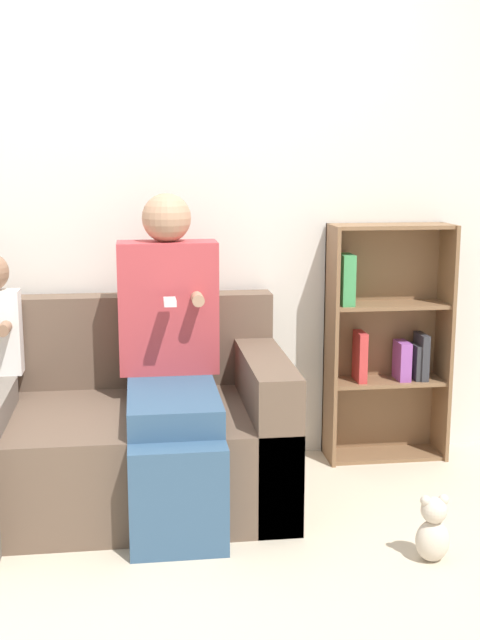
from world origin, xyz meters
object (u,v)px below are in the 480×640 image
(couch, at_px, (66,439))
(teddy_bear, at_px, (433,530))
(adult_seated, at_px, (171,351))
(bookshelf, at_px, (385,341))

(couch, xyz_separation_m, teddy_bear, (1.37, -0.72, -0.16))
(adult_seated, relative_size, bookshelf, 1.14)
(teddy_bear, bearing_deg, couch, 152.40)
(adult_seated, bearing_deg, couch, 172.25)
(couch, bearing_deg, adult_seated, -7.75)
(couch, height_order, bookshelf, bookshelf)
(adult_seated, relative_size, teddy_bear, 5.09)
(teddy_bear, bearing_deg, bookshelf, 82.59)
(adult_seated, height_order, teddy_bear, adult_seated)
(adult_seated, xyz_separation_m, bookshelf, (1.06, 0.43, -0.08))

